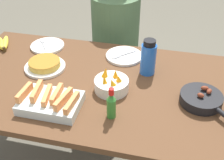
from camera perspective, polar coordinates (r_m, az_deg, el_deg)
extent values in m
cube|color=brown|center=(1.57, 0.00, -1.41)|extent=(1.86, 0.91, 0.03)
cylinder|color=brown|center=(2.37, -18.66, 0.49)|extent=(0.07, 0.07, 0.67)
ellipsoid|color=yellow|center=(2.05, -20.85, 7.08)|extent=(0.12, 0.20, 0.04)
ellipsoid|color=yellow|center=(2.05, -21.48, 6.89)|extent=(0.15, 0.17, 0.04)
cylinder|color=#4C3819|center=(1.97, -21.04, 5.84)|extent=(0.02, 0.02, 0.04)
cube|color=silver|center=(1.43, -12.33, -4.59)|extent=(0.30, 0.21, 0.05)
cube|color=#ED8E4C|center=(1.45, -17.36, -2.49)|extent=(0.03, 0.13, 0.04)
cube|color=#ED8E4C|center=(1.44, -15.02, -2.27)|extent=(0.04, 0.14, 0.05)
cube|color=#ED8E4C|center=(1.41, -13.07, -3.07)|extent=(0.05, 0.15, 0.04)
cube|color=#ED8E4C|center=(1.41, -11.14, -2.87)|extent=(0.03, 0.14, 0.04)
cube|color=#ED8E4C|center=(1.37, -9.84, -3.90)|extent=(0.05, 0.15, 0.05)
cube|color=#ED8E4C|center=(1.34, -8.19, -4.64)|extent=(0.03, 0.14, 0.04)
cylinder|color=black|center=(1.50, 17.46, -4.25)|extent=(0.21, 0.21, 0.01)
cylinder|color=black|center=(1.48, 17.64, -3.48)|extent=(0.21, 0.21, 0.04)
ellipsoid|color=brown|center=(1.48, 19.14, -2.19)|extent=(0.04, 0.04, 0.03)
ellipsoid|color=brown|center=(1.44, 17.59, -3.00)|extent=(0.04, 0.04, 0.03)
ellipsoid|color=brown|center=(1.50, 18.32, -1.59)|extent=(0.04, 0.03, 0.03)
cylinder|color=silver|center=(1.73, -13.43, 2.60)|extent=(0.24, 0.24, 0.02)
cylinder|color=gold|center=(1.72, -13.54, 3.28)|extent=(0.19, 0.19, 0.03)
cylinder|color=#AB7427|center=(1.71, -13.63, 3.78)|extent=(0.18, 0.18, 0.00)
cylinder|color=silver|center=(1.95, -12.98, 6.77)|extent=(0.22, 0.22, 0.02)
cylinder|color=#B2B2B7|center=(1.92, -13.62, 6.58)|extent=(0.08, 0.11, 0.01)
cube|color=#B2B2B7|center=(2.00, -14.07, 7.74)|extent=(0.05, 0.05, 0.00)
cylinder|color=silver|center=(1.79, 2.47, 4.91)|extent=(0.23, 0.23, 0.02)
cylinder|color=#B2B2B7|center=(1.80, 3.18, 5.38)|extent=(0.09, 0.09, 0.01)
cube|color=#B2B2B7|center=(1.76, 0.82, 4.67)|extent=(0.05, 0.05, 0.00)
cylinder|color=silver|center=(1.50, -0.10, -1.01)|extent=(0.18, 0.18, 0.06)
cone|color=orange|center=(1.46, 1.35, 0.20)|extent=(0.04, 0.05, 0.05)
cone|color=orange|center=(1.49, 0.72, 1.19)|extent=(0.05, 0.05, 0.05)
cone|color=orange|center=(1.50, -1.36, 1.50)|extent=(0.06, 0.06, 0.06)
cone|color=orange|center=(1.45, -1.55, 0.13)|extent=(0.05, 0.05, 0.06)
cone|color=orange|center=(1.43, 0.05, -0.53)|extent=(0.05, 0.04, 0.05)
cylinder|color=blue|center=(1.61, 7.36, 4.19)|extent=(0.09, 0.09, 0.18)
cylinder|color=black|center=(1.56, 7.65, 7.50)|extent=(0.07, 0.07, 0.03)
cylinder|color=#337F2D|center=(1.32, -0.14, -5.73)|extent=(0.04, 0.04, 0.10)
cone|color=#337F2D|center=(1.28, -0.15, -3.49)|extent=(0.04, 0.04, 0.03)
cylinder|color=red|center=(1.26, -0.15, -2.37)|extent=(0.02, 0.02, 0.03)
cube|color=black|center=(2.45, 0.63, 0.48)|extent=(0.40, 0.40, 0.42)
cylinder|color=#476642|center=(2.21, 0.71, 10.47)|extent=(0.37, 0.37, 0.52)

